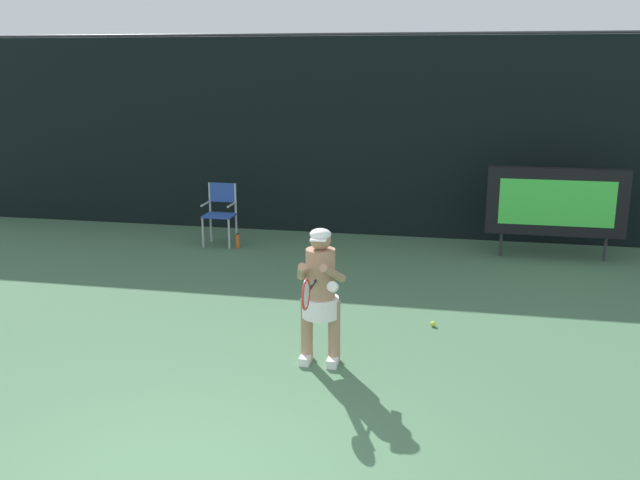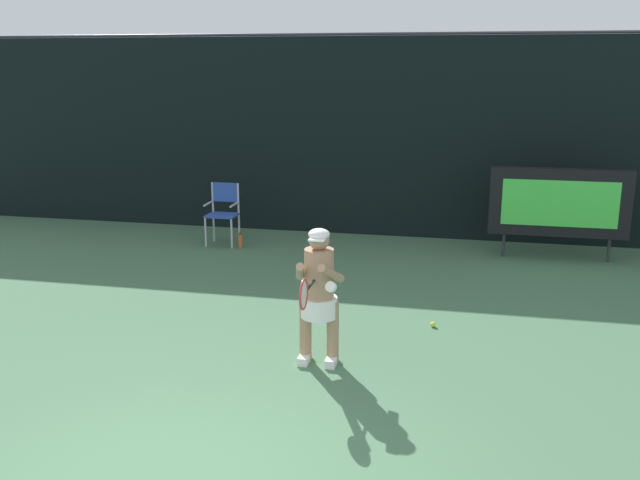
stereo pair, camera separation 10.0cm
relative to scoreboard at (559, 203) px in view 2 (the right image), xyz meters
name	(u,v)px [view 2 (the right image)]	position (x,y,z in m)	size (l,w,h in m)	color
backdrop_screen	(354,137)	(-3.55, 1.08, 0.86)	(18.00, 0.12, 3.66)	black
scoreboard	(559,203)	(0.00, 0.00, 0.00)	(2.20, 0.21, 1.50)	black
umpire_chair	(223,210)	(-5.66, -0.20, -0.33)	(0.52, 0.44, 1.08)	#B7B7BC
water_bottle	(240,241)	(-5.29, -0.40, -0.82)	(0.07, 0.07, 0.27)	#DA5E28
tennis_player	(319,291)	(-2.92, -4.81, -0.14)	(0.53, 0.61, 1.49)	white
tennis_racket	(304,294)	(-2.93, -5.41, 0.03)	(0.03, 0.60, 0.31)	black
tennis_ball_loose	(433,324)	(-1.77, -3.51, -0.91)	(0.07, 0.07, 0.07)	#CCDB3D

